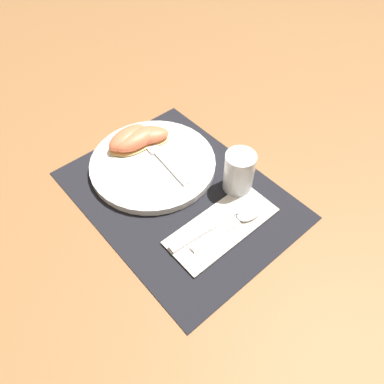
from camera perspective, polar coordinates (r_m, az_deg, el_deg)
ground_plane at (r=0.78m, az=-1.98°, el=-0.45°), size 3.00×3.00×0.00m
placemat at (r=0.78m, az=-1.99°, el=-0.36°), size 0.47×0.35×0.00m
plate at (r=0.83m, az=-5.97°, el=4.33°), size 0.28×0.28×0.02m
juice_glass at (r=0.77m, az=7.13°, el=2.78°), size 0.06×0.06×0.09m
napkin at (r=0.73m, az=4.61°, el=-5.14°), size 0.10×0.23×0.00m
knife at (r=0.73m, az=3.49°, el=-4.72°), size 0.03×0.22×0.01m
spoon at (r=0.74m, az=7.41°, el=-4.02°), size 0.04×0.17×0.01m
fork at (r=0.84m, az=-5.06°, el=5.70°), size 0.19×0.04×0.00m
citrus_wedge_0 at (r=0.87m, az=-6.91°, el=8.46°), size 0.10×0.12×0.03m
citrus_wedge_1 at (r=0.86m, az=-8.21°, el=7.89°), size 0.05×0.12×0.04m
citrus_wedge_2 at (r=0.86m, az=-9.88°, el=7.97°), size 0.07×0.11×0.04m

